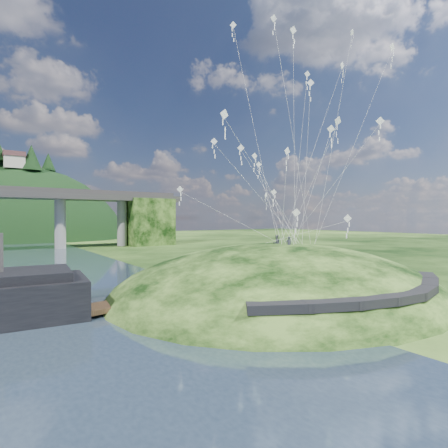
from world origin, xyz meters
TOP-DOWN VIEW (x-y plane):
  - ground at (0.00, 0.00)m, footprint 320.00×320.00m
  - grass_hill at (8.00, 2.00)m, footprint 36.00×32.00m
  - footpath at (7.46, -9.74)m, footprint 22.29×5.84m
  - wooden_dock at (-4.25, 4.84)m, footprint 16.25×4.79m
  - kite_flyers at (8.29, 2.15)m, footprint 0.91×2.33m
  - kite_swarm at (10.23, 1.88)m, footprint 19.55×15.99m

SIDE VIEW (x-z plane):
  - grass_hill at x=8.00m, z-range -8.00..5.00m
  - ground at x=0.00m, z-range 0.00..0.00m
  - wooden_dock at x=-4.25m, z-range -0.07..1.08m
  - footpath at x=7.46m, z-range 1.67..2.50m
  - kite_flyers at x=8.29m, z-range 4.96..6.73m
  - kite_swarm at x=10.23m, z-range 6.37..27.98m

